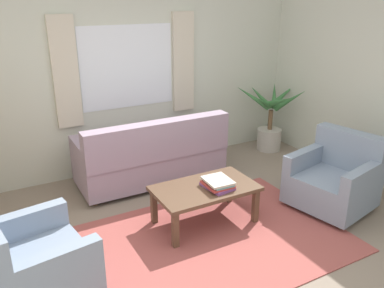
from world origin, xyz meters
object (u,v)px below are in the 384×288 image
at_px(armchair_left, 28,266).
at_px(potted_plant, 271,121).
at_px(book_stack_on_table, 218,184).
at_px(armchair_right, 335,179).
at_px(coffee_table, 205,191).
at_px(couch, 152,157).

xyz_separation_m(armchair_left, potted_plant, (3.90, 1.79, 0.12)).
bearing_deg(potted_plant, book_stack_on_table, -142.30).
distance_m(book_stack_on_table, potted_plant, 2.45).
bearing_deg(armchair_right, coffee_table, -117.31).
bearing_deg(armchair_right, armchair_left, -102.72).
distance_m(armchair_left, potted_plant, 4.29).
distance_m(armchair_left, book_stack_on_table, 1.98).
bearing_deg(armchair_right, book_stack_on_table, -115.28).
height_order(couch, armchair_left, couch).
height_order(couch, potted_plant, potted_plant).
xyz_separation_m(couch, potted_plant, (2.14, 0.21, 0.11)).
relative_size(couch, book_stack_on_table, 5.32).
relative_size(couch, armchair_right, 1.91).
xyz_separation_m(armchair_right, potted_plant, (0.53, 1.83, 0.12)).
xyz_separation_m(armchair_left, book_stack_on_table, (1.96, 0.29, 0.13)).
relative_size(armchair_left, potted_plant, 0.84).
height_order(coffee_table, book_stack_on_table, book_stack_on_table).
bearing_deg(couch, armchair_right, 134.98).
xyz_separation_m(couch, coffee_table, (0.09, -1.20, 0.01)).
distance_m(couch, armchair_right, 2.28).
relative_size(armchair_left, armchair_right, 0.96).
distance_m(armchair_right, book_stack_on_table, 1.45).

